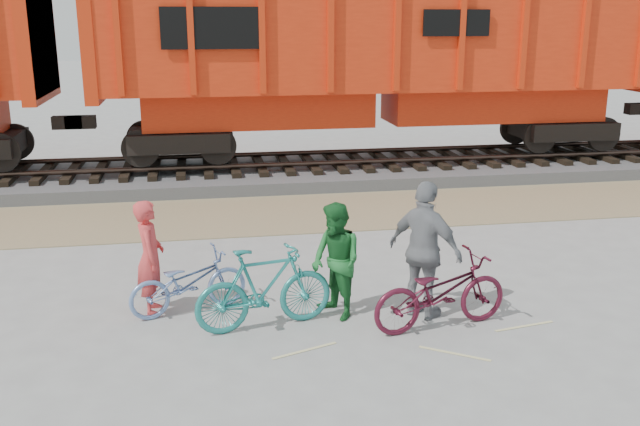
# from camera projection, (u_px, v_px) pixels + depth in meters

# --- Properties ---
(ground) EXTENTS (120.00, 120.00, 0.00)m
(ground) POSITION_uv_depth(u_px,v_px,m) (368.00, 319.00, 9.75)
(ground) COLOR #9E9E99
(ground) RESTS_ON ground
(gravel_strip) EXTENTS (120.00, 3.00, 0.02)m
(gravel_strip) POSITION_uv_depth(u_px,v_px,m) (306.00, 213.00, 14.97)
(gravel_strip) COLOR tan
(gravel_strip) RESTS_ON ground
(ballast_bed) EXTENTS (120.00, 4.00, 0.30)m
(ballast_bed) POSITION_uv_depth(u_px,v_px,m) (285.00, 171.00, 18.25)
(ballast_bed) COLOR slate
(ballast_bed) RESTS_ON ground
(track) EXTENTS (120.00, 2.60, 0.24)m
(track) POSITION_uv_depth(u_px,v_px,m) (285.00, 159.00, 18.16)
(track) COLOR black
(track) RESTS_ON ballast_bed
(hopper_car_center) EXTENTS (14.00, 3.13, 4.65)m
(hopper_car_center) POSITION_uv_depth(u_px,v_px,m) (379.00, 57.00, 17.89)
(hopper_car_center) COLOR black
(hopper_car_center) RESTS_ON track
(bicycle_blue) EXTENTS (1.77, 1.07, 0.88)m
(bicycle_blue) POSITION_uv_depth(u_px,v_px,m) (188.00, 282.00, 9.88)
(bicycle_blue) COLOR #6C8AC2
(bicycle_blue) RESTS_ON ground
(bicycle_teal) EXTENTS (1.94, 0.90, 1.12)m
(bicycle_teal) POSITION_uv_depth(u_px,v_px,m) (264.00, 288.00, 9.34)
(bicycle_teal) COLOR teal
(bicycle_teal) RESTS_ON ground
(bicycle_maroon) EXTENTS (2.01, 1.02, 1.01)m
(bicycle_maroon) POSITION_uv_depth(u_px,v_px,m) (441.00, 292.00, 9.36)
(bicycle_maroon) COLOR #501325
(bicycle_maroon) RESTS_ON ground
(person_solo) EXTENTS (0.41, 0.61, 1.61)m
(person_solo) POSITION_uv_depth(u_px,v_px,m) (150.00, 257.00, 9.79)
(person_solo) COLOR #D43939
(person_solo) RESTS_ON ground
(person_man) EXTENTS (0.86, 0.95, 1.60)m
(person_man) POSITION_uv_depth(u_px,v_px,m) (336.00, 261.00, 9.63)
(person_man) COLOR #1C652A
(person_man) RESTS_ON ground
(person_woman) EXTENTS (1.07, 1.16, 1.91)m
(person_woman) POSITION_uv_depth(u_px,v_px,m) (425.00, 250.00, 9.60)
(person_woman) COLOR gray
(person_woman) RESTS_ON ground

